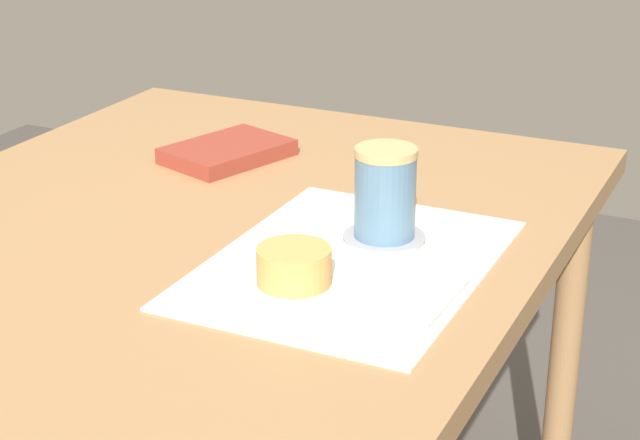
% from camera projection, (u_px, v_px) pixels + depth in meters
% --- Properties ---
extents(dining_table, '(1.11, 0.88, 0.75)m').
position_uv_depth(dining_table, '(202.00, 283.00, 1.41)').
color(dining_table, '#997047').
rests_on(dining_table, ground_plane).
extents(placemat, '(0.42, 0.31, 0.00)m').
position_uv_depth(placemat, '(351.00, 263.00, 1.26)').
color(placemat, silver).
rests_on(placemat, dining_table).
extents(pastry_plate, '(0.16, 0.16, 0.01)m').
position_uv_depth(pastry_plate, '(294.00, 288.00, 1.18)').
color(pastry_plate, silver).
rests_on(pastry_plate, placemat).
extents(pastry, '(0.08, 0.08, 0.04)m').
position_uv_depth(pastry, '(294.00, 266.00, 1.17)').
color(pastry, tan).
rests_on(pastry, pastry_plate).
extents(coffee_coaster, '(0.10, 0.10, 0.00)m').
position_uv_depth(coffee_coaster, '(384.00, 237.00, 1.32)').
color(coffee_coaster, '#99999E').
rests_on(coffee_coaster, placemat).
extents(coffee_mug, '(0.11, 0.08, 0.11)m').
position_uv_depth(coffee_mug, '(386.00, 192.00, 1.30)').
color(coffee_mug, slate).
rests_on(coffee_mug, coffee_coaster).
extents(teaspoon, '(0.13, 0.01, 0.01)m').
position_uv_depth(teaspoon, '(446.00, 301.00, 1.16)').
color(teaspoon, silver).
rests_on(teaspoon, placemat).
extents(small_book, '(0.21, 0.17, 0.02)m').
position_uv_depth(small_book, '(227.00, 152.00, 1.62)').
color(small_book, maroon).
rests_on(small_book, dining_table).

